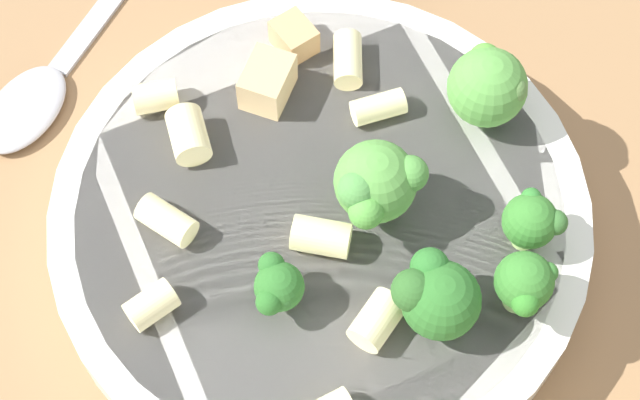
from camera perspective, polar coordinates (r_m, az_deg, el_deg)
ground_plane at (r=0.54m, az=0.00°, el=-2.30°), size 2.00×2.00×0.00m
pasta_bowl at (r=0.52m, az=0.00°, el=-1.29°), size 0.26×0.26×0.04m
broccoli_floret_0 at (r=0.52m, az=8.90°, el=6.10°), size 0.04×0.04×0.04m
broccoli_floret_1 at (r=0.48m, az=3.00°, el=0.69°), size 0.04×0.04×0.05m
broccoli_floret_2 at (r=0.47m, az=10.85°, el=-4.41°), size 0.03×0.03×0.04m
broccoli_floret_3 at (r=0.46m, az=6.30°, el=-5.12°), size 0.04×0.04×0.04m
broccoli_floret_4 at (r=0.47m, az=-2.28°, el=-4.65°), size 0.03×0.02×0.03m
broccoli_floret_5 at (r=0.49m, az=11.28°, el=-1.12°), size 0.03×0.03×0.03m
rigatoni_1 at (r=0.53m, az=3.14°, el=4.97°), size 0.02×0.03×0.01m
rigatoni_2 at (r=0.53m, az=-8.75°, el=5.48°), size 0.02×0.02×0.02m
rigatoni_3 at (r=0.48m, az=-8.98°, el=-5.55°), size 0.03×0.03×0.01m
rigatoni_4 at (r=0.49m, az=0.10°, el=-1.96°), size 0.02×0.03×0.02m
rigatoni_5 at (r=0.52m, az=-7.03°, el=3.47°), size 0.03×0.02×0.02m
rigatoni_6 at (r=0.54m, az=1.49°, el=7.49°), size 0.03×0.02×0.01m
rigatoni_7 at (r=0.50m, az=-8.18°, el=-1.08°), size 0.03×0.03×0.01m
rigatoni_8 at (r=0.47m, az=3.06°, el=-6.43°), size 0.03×0.03×0.02m
chicken_chunk_0 at (r=0.53m, az=-2.82°, el=6.31°), size 0.03×0.03×0.02m
chicken_chunk_1 at (r=0.55m, az=-1.39°, el=8.69°), size 0.03×0.03×0.02m
spoon at (r=0.60m, az=-14.20°, el=6.42°), size 0.17×0.11×0.01m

